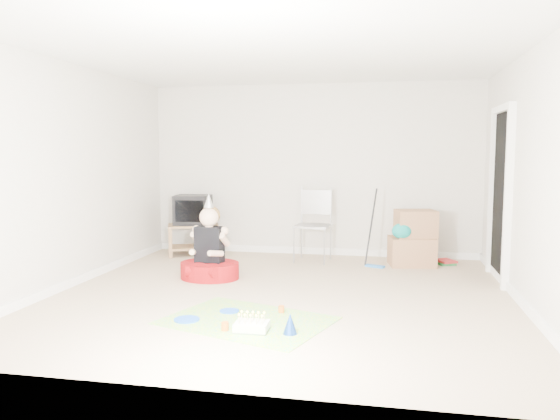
% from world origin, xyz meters
% --- Properties ---
extents(ground, '(5.00, 5.00, 0.00)m').
position_xyz_m(ground, '(0.00, 0.00, 0.00)').
color(ground, '#C3AA8C').
rests_on(ground, ground).
extents(doorway_recess, '(0.02, 0.90, 2.05)m').
position_xyz_m(doorway_recess, '(2.48, 1.20, 1.02)').
color(doorway_recess, black).
rests_on(doorway_recess, ground).
extents(tv_stand, '(0.87, 0.72, 0.47)m').
position_xyz_m(tv_stand, '(-1.79, 2.08, 0.28)').
color(tv_stand, olive).
rests_on(tv_stand, ground).
extents(crt_tv, '(0.56, 0.48, 0.45)m').
position_xyz_m(crt_tv, '(-1.79, 2.08, 0.70)').
color(crt_tv, black).
rests_on(crt_tv, tv_stand).
extents(folding_chair, '(0.53, 0.51, 1.07)m').
position_xyz_m(folding_chair, '(0.08, 1.92, 0.52)').
color(folding_chair, '#9B9CA1').
rests_on(folding_chair, ground).
extents(cardboard_boxes, '(0.68, 0.58, 0.77)m').
position_xyz_m(cardboard_boxes, '(1.48, 1.91, 0.37)').
color(cardboard_boxes, '#A2724E').
rests_on(cardboard_boxes, ground).
extents(floor_mop, '(0.28, 0.34, 1.07)m').
position_xyz_m(floor_mop, '(0.98, 1.68, 0.26)').
color(floor_mop, blue).
rests_on(floor_mop, ground).
extents(book_pile, '(0.32, 0.35, 0.06)m').
position_xyz_m(book_pile, '(1.95, 2.09, 0.03)').
color(book_pile, '#226730').
rests_on(book_pile, ground).
extents(seated_woman, '(0.81, 0.81, 1.07)m').
position_xyz_m(seated_woman, '(-1.04, 0.61, 0.23)').
color(seated_woman, '#9C0E11').
rests_on(seated_woman, ground).
extents(party_mat, '(1.74, 1.49, 0.01)m').
position_xyz_m(party_mat, '(-0.14, -0.99, 0.00)').
color(party_mat, '#FF358F').
rests_on(party_mat, ground).
extents(birthday_cake, '(0.30, 0.24, 0.14)m').
position_xyz_m(birthday_cake, '(-0.02, -1.27, 0.04)').
color(birthday_cake, white).
rests_on(birthday_cake, party_mat).
extents(blue_plate_near, '(0.24, 0.24, 0.01)m').
position_xyz_m(blue_plate_near, '(-0.38, -0.75, 0.01)').
color(blue_plate_near, blue).
rests_on(blue_plate_near, party_mat).
extents(blue_plate_far, '(0.28, 0.28, 0.01)m').
position_xyz_m(blue_plate_far, '(-0.69, -1.09, 0.01)').
color(blue_plate_far, blue).
rests_on(blue_plate_far, party_mat).
extents(orange_cup_near, '(0.06, 0.06, 0.07)m').
position_xyz_m(orange_cup_near, '(0.13, -0.68, 0.04)').
color(orange_cup_near, '#CE5B16').
rests_on(orange_cup_near, party_mat).
extents(orange_cup_far, '(0.08, 0.08, 0.07)m').
position_xyz_m(orange_cup_far, '(-0.26, -1.31, 0.04)').
color(orange_cup_far, '#CE5B16').
rests_on(orange_cup_far, party_mat).
extents(blue_party_hat, '(0.17, 0.17, 0.18)m').
position_xyz_m(blue_party_hat, '(0.32, -1.29, 0.10)').
color(blue_party_hat, '#1743A6').
rests_on(blue_party_hat, party_mat).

